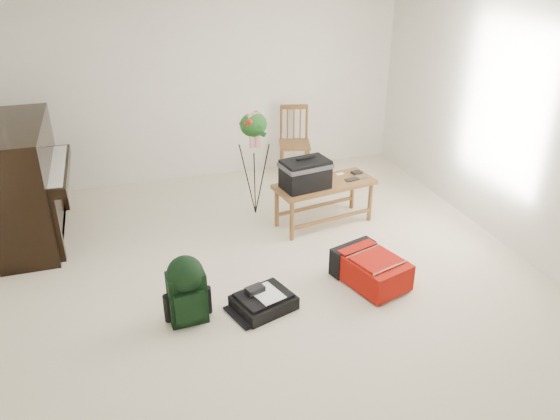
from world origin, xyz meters
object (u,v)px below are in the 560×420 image
object	(u,v)px
red_suitcase	(369,266)
green_backpack	(186,287)
piano	(27,185)
flower_stand	(254,164)
dining_chair	(294,142)
black_duffel	(264,301)
bench	(310,176)

from	to	relation	value
red_suitcase	green_backpack	world-z (taller)	green_backpack
piano	flower_stand	world-z (taller)	piano
piano	dining_chair	size ratio (longest dim) A/B	1.63
black_duffel	flower_stand	size ratio (longest dim) A/B	0.47
dining_chair	black_duffel	xyz separation A→B (m)	(-1.22, -2.79, -0.37)
bench	black_duffel	size ratio (longest dim) A/B	1.99
red_suitcase	flower_stand	xyz separation A→B (m)	(-0.64, 1.67, 0.46)
red_suitcase	black_duffel	xyz separation A→B (m)	(-1.05, -0.12, -0.08)
bench	flower_stand	world-z (taller)	flower_stand
green_backpack	flower_stand	size ratio (longest dim) A/B	0.49
red_suitcase	black_duffel	bearing A→B (deg)	169.49
green_backpack	dining_chair	bearing A→B (deg)	53.03
piano	red_suitcase	bearing A→B (deg)	-31.33
black_duffel	green_backpack	world-z (taller)	green_backpack
piano	green_backpack	xyz separation A→B (m)	(1.32, -1.94, -0.26)
flower_stand	bench	bearing A→B (deg)	-59.87
piano	flower_stand	bearing A→B (deg)	-3.93
flower_stand	red_suitcase	bearing A→B (deg)	-83.72
piano	flower_stand	distance (m)	2.39
piano	bench	size ratio (longest dim) A/B	1.29
piano	green_backpack	distance (m)	2.36
black_duffel	dining_chair	bearing A→B (deg)	48.01
black_duffel	piano	bearing A→B (deg)	116.77
black_duffel	green_backpack	bearing A→B (deg)	159.74
piano	red_suitcase	world-z (taller)	piano
flower_stand	black_duffel	bearing A→B (deg)	-117.57
bench	black_duffel	xyz separation A→B (m)	(-0.90, -1.31, -0.53)
black_duffel	bench	bearing A→B (deg)	37.09
piano	red_suitcase	distance (m)	3.56
piano	bench	distance (m)	2.94
red_suitcase	flower_stand	distance (m)	1.85
piano	dining_chair	world-z (taller)	piano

